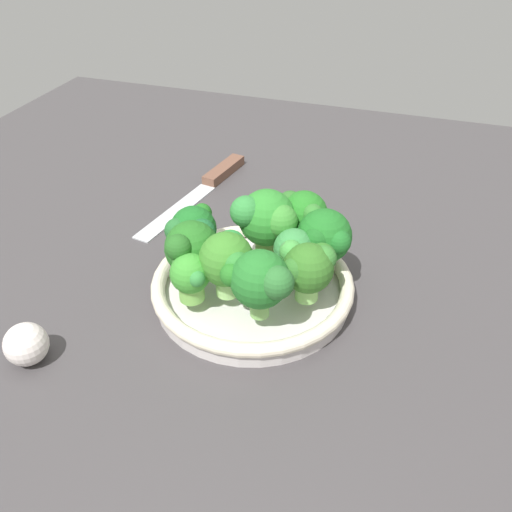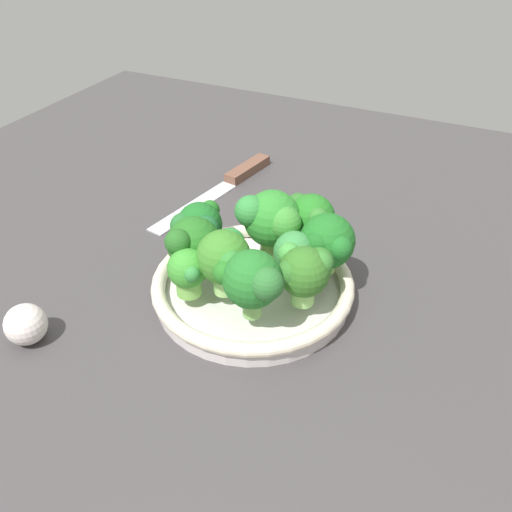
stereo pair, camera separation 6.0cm
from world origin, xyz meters
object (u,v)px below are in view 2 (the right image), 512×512
object	(u,v)px
broccoli_floret_2	(270,219)
broccoli_floret_9	(193,243)
broccoli_floret_0	(198,225)
broccoli_floret_5	(253,280)
bowl	(256,287)
broccoli_floret_4	(305,272)
broccoli_floret_6	(327,243)
garlic_bulb	(26,324)
broccoli_floret_1	(293,254)
broccoli_floret_8	(187,269)
broccoli_floret_7	(309,217)
broccoli_floret_3	(225,257)
knife	(230,182)

from	to	relation	value
broccoli_floret_2	broccoli_floret_9	world-z (taller)	broccoli_floret_2
broccoli_floret_0	broccoli_floret_5	distance (cm)	13.70
bowl	broccoli_floret_4	size ratio (longest dim) A/B	3.46
broccoli_floret_9	broccoli_floret_4	bearing A→B (deg)	-179.54
broccoli_floret_6	garlic_bulb	world-z (taller)	broccoli_floret_6
broccoli_floret_1	broccoli_floret_8	bearing A→B (deg)	35.14
broccoli_floret_7	broccoli_floret_6	bearing A→B (deg)	133.04
broccoli_floret_0	broccoli_floret_4	bearing A→B (deg)	165.62
broccoli_floret_3	broccoli_floret_8	xyz separation A→B (cm)	(3.58, 1.98, -1.38)
broccoli_floret_6	broccoli_floret_3	bearing A→B (deg)	42.65
broccoli_floret_5	broccoli_floret_6	size ratio (longest dim) A/B	1.07
broccoli_floret_1	broccoli_floret_9	xyz separation A→B (cm)	(10.77, 2.96, 0.08)
broccoli_floret_3	knife	size ratio (longest dim) A/B	0.28
broccoli_floret_4	garlic_bulb	world-z (taller)	broccoli_floret_4
broccoli_floret_0	broccoli_floret_1	bearing A→B (deg)	175.48
broccoli_floret_5	broccoli_floret_2	bearing A→B (deg)	-74.35
broccoli_floret_6	broccoli_floret_7	size ratio (longest dim) A/B	1.01
broccoli_floret_6	broccoli_floret_0	bearing A→B (deg)	8.38
broccoli_floret_1	broccoli_floret_9	distance (cm)	11.17
broccoli_floret_1	garlic_bulb	bearing A→B (deg)	38.14
broccoli_floret_0	garlic_bulb	xyz separation A→B (cm)	(10.05, 18.66, -4.26)
broccoli_floret_0	broccoli_floret_3	xyz separation A→B (cm)	(-6.64, 5.62, 0.98)
broccoli_floret_7	broccoli_floret_1	bearing A→B (deg)	97.27
broccoli_floret_6	broccoli_floret_8	bearing A→B (deg)	39.09
broccoli_floret_4	broccoli_floret_8	bearing A→B (deg)	17.53
broccoli_floret_4	knife	distance (cm)	33.62
broccoli_floret_5	bowl	bearing A→B (deg)	-67.50
bowl	broccoli_floret_2	bearing A→B (deg)	-83.40
broccoli_floret_0	broccoli_floret_5	xyz separation A→B (cm)	(-11.01, 8.07, 1.13)
broccoli_floret_5	broccoli_floret_9	bearing A→B (deg)	-23.87
broccoli_floret_0	broccoli_floret_1	distance (cm)	12.50
broccoli_floret_0	broccoli_floret_3	distance (cm)	8.75
broccoli_floret_7	bowl	bearing A→B (deg)	69.93
broccoli_floret_6	knife	xyz separation A→B (cm)	(22.09, -18.62, -6.42)
bowl	broccoli_floret_1	size ratio (longest dim) A/B	3.79
bowl	broccoli_floret_2	size ratio (longest dim) A/B	2.84
broccoli_floret_8	garlic_bulb	xyz separation A→B (cm)	(13.10, 11.06, -3.85)
broccoli_floret_6	knife	distance (cm)	29.60
broccoli_floret_6	knife	bearing A→B (deg)	-40.12
bowl	broccoli_floret_2	world-z (taller)	broccoli_floret_2
bowl	broccoli_floret_6	xyz separation A→B (cm)	(-6.61, -4.36, 5.48)
broccoli_floret_4	broccoli_floret_2	bearing A→B (deg)	-43.27
broccoli_floret_1	broccoli_floret_8	xyz separation A→B (cm)	(9.40, 6.62, -0.60)
broccoli_floret_9	broccoli_floret_3	bearing A→B (deg)	161.26
broccoli_floret_7	garlic_bulb	xyz separation A→B (cm)	(21.60, 24.76, -4.94)
bowl	broccoli_floret_0	bearing A→B (deg)	-13.95
broccoli_floret_2	broccoli_floret_9	size ratio (longest dim) A/B	1.04
broccoli_floret_4	broccoli_floret_7	size ratio (longest dim) A/B	0.94
broccoli_floret_7	broccoli_floret_9	distance (cm)	14.08
broccoli_floret_6	broccoli_floret_9	distance (cm)	14.82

